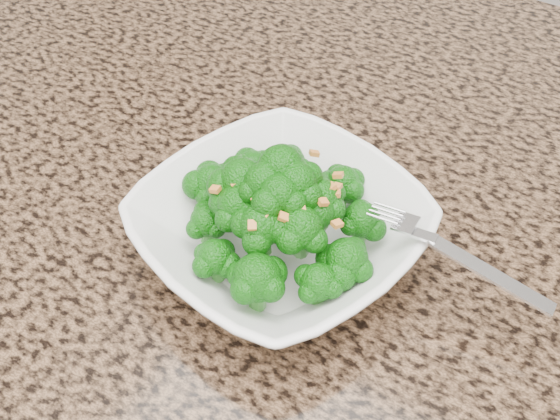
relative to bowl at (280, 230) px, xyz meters
The scene contains 5 objects.
granite_counter 0.05m from the bowl, 22.54° to the right, with size 1.64×1.04×0.03m, color brown.
bowl is the anchor object (origin of this frame).
broccoli_pile 0.06m from the bowl, ahead, with size 0.19×0.19×0.06m, color #10630B, non-canonical shape.
garlic_topping 0.09m from the bowl, ahead, with size 0.12×0.12×0.01m, color orange, non-canonical shape.
fork 0.12m from the bowl, 13.03° to the left, with size 0.16×0.03×0.01m, color silver, non-canonical shape.
Camera 1 is at (0.18, -0.01, 1.34)m, focal length 45.00 mm.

